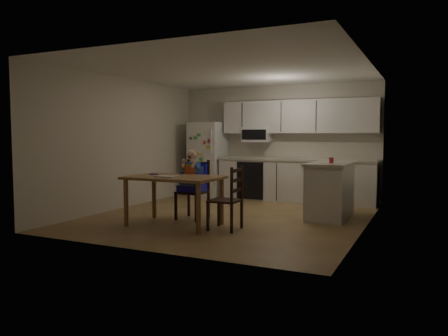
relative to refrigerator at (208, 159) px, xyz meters
The scene contains 10 objects.
room 2.31m from the refrigerator, 47.16° to the right, with size 4.52×5.01×2.51m.
refrigerator is the anchor object (origin of this frame).
kitchen_run 2.05m from the refrigerator, ahead, with size 3.37×0.62×2.15m.
kitchen_island 3.50m from the refrigerator, 25.73° to the right, with size 0.67×1.28×0.94m.
red_cup 3.59m from the refrigerator, 27.75° to the right, with size 0.07×0.07×0.09m, color #B5292D.
dining_table 3.37m from the refrigerator, 71.40° to the right, with size 1.43×0.92×0.77m.
napkin 3.45m from the refrigerator, 72.75° to the right, with size 0.32×0.28×0.01m, color #A0A0A5.
toddler_spoon 3.15m from the refrigerator, 78.78° to the right, with size 0.02×0.02×0.12m, color #1E17CE.
chair_booster 2.79m from the refrigerator, 67.30° to the right, with size 0.46×0.46×1.16m.
chair_side 3.75m from the refrigerator, 57.26° to the right, with size 0.43×0.43×0.95m.
Camera 1 is at (3.11, -6.79, 1.40)m, focal length 35.00 mm.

